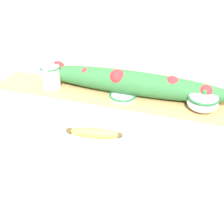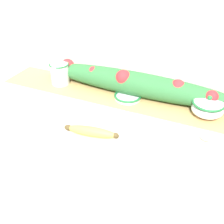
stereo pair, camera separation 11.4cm
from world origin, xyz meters
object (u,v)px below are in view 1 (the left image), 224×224
cream_pitcher (51,76)px  banana (94,133)px  sugar_bowl (203,101)px  small_dish (123,96)px  spoon (203,131)px

cream_pitcher → banana: size_ratio=0.52×
sugar_bowl → banana: sugar_bowl is taller
small_dish → banana: bearing=-94.9°
cream_pitcher → spoon: size_ratio=0.80×
cream_pitcher → sugar_bowl: cream_pitcher is taller
sugar_bowl → spoon: 0.17m
cream_pitcher → spoon: cream_pitcher is taller
cream_pitcher → sugar_bowl: 0.73m
sugar_bowl → banana: 0.50m
cream_pitcher → small_dish: (0.37, -0.01, -0.05)m
cream_pitcher → banana: bearing=-43.2°
banana → sugar_bowl: bearing=39.8°
cream_pitcher → spoon: bearing=-12.5°
sugar_bowl → spoon: size_ratio=0.93×
spoon → sugar_bowl: bearing=124.3°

